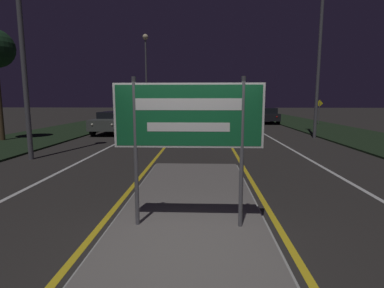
{
  "coord_description": "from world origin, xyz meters",
  "views": [
    {
      "loc": [
        0.25,
        -4.15,
        2.22
      ],
      "look_at": [
        0.0,
        2.19,
        1.27
      ],
      "focal_mm": 28.0,
      "sensor_mm": 36.0,
      "label": 1
    }
  ],
  "objects_px": {
    "car_receding_0": "(241,124)",
    "car_approaching_1": "(154,112)",
    "streetlight_left_far": "(146,62)",
    "warning_sign": "(319,110)",
    "streetlight_right_near": "(321,23)",
    "car_receding_2": "(248,112)",
    "car_approaching_0": "(114,121)",
    "car_receding_1": "(266,115)",
    "highway_sign": "(188,122)"
  },
  "relations": [
    {
      "from": "car_receding_0",
      "to": "car_approaching_0",
      "type": "relative_size",
      "value": 0.92
    },
    {
      "from": "car_approaching_0",
      "to": "car_receding_1",
      "type": "bearing_deg",
      "value": 36.28
    },
    {
      "from": "car_receding_2",
      "to": "car_approaching_0",
      "type": "relative_size",
      "value": 1.01
    },
    {
      "from": "car_receding_0",
      "to": "car_receding_2",
      "type": "xyz_separation_m",
      "value": [
        3.2,
        19.19,
        -0.02
      ]
    },
    {
      "from": "car_receding_0",
      "to": "car_approaching_1",
      "type": "distance_m",
      "value": 18.5
    },
    {
      "from": "highway_sign",
      "to": "car_approaching_0",
      "type": "relative_size",
      "value": 0.52
    },
    {
      "from": "streetlight_left_far",
      "to": "car_approaching_0",
      "type": "distance_m",
      "value": 14.9
    },
    {
      "from": "car_approaching_1",
      "to": "highway_sign",
      "type": "bearing_deg",
      "value": -79.51
    },
    {
      "from": "car_receding_0",
      "to": "car_receding_2",
      "type": "bearing_deg",
      "value": 80.54
    },
    {
      "from": "car_receding_0",
      "to": "car_approaching_0",
      "type": "xyz_separation_m",
      "value": [
        -8.17,
        1.84,
        0.02
      ]
    },
    {
      "from": "car_approaching_1",
      "to": "car_receding_0",
      "type": "bearing_deg",
      "value": -64.51
    },
    {
      "from": "streetlight_right_near",
      "to": "car_approaching_1",
      "type": "bearing_deg",
      "value": 125.63
    },
    {
      "from": "highway_sign",
      "to": "car_receding_2",
      "type": "height_order",
      "value": "highway_sign"
    },
    {
      "from": "car_receding_0",
      "to": "streetlight_right_near",
      "type": "bearing_deg",
      "value": -4.54
    },
    {
      "from": "car_receding_2",
      "to": "car_approaching_0",
      "type": "xyz_separation_m",
      "value": [
        -11.37,
        -17.36,
        0.04
      ]
    },
    {
      "from": "car_receding_1",
      "to": "warning_sign",
      "type": "bearing_deg",
      "value": -24.16
    },
    {
      "from": "streetlight_left_far",
      "to": "car_receding_1",
      "type": "distance_m",
      "value": 14.36
    },
    {
      "from": "warning_sign",
      "to": "car_approaching_0",
      "type": "bearing_deg",
      "value": -157.09
    },
    {
      "from": "streetlight_left_far",
      "to": "car_receding_2",
      "type": "bearing_deg",
      "value": 16.76
    },
    {
      "from": "car_approaching_0",
      "to": "car_approaching_1",
      "type": "relative_size",
      "value": 1.12
    },
    {
      "from": "streetlight_right_near",
      "to": "car_receding_2",
      "type": "distance_m",
      "value": 20.36
    },
    {
      "from": "highway_sign",
      "to": "car_receding_0",
      "type": "bearing_deg",
      "value": 79.39
    },
    {
      "from": "car_approaching_0",
      "to": "warning_sign",
      "type": "height_order",
      "value": "warning_sign"
    },
    {
      "from": "highway_sign",
      "to": "streetlight_left_far",
      "type": "bearing_deg",
      "value": 102.06
    },
    {
      "from": "car_receding_2",
      "to": "highway_sign",
      "type": "bearing_deg",
      "value": -99.93
    },
    {
      "from": "car_receding_1",
      "to": "streetlight_right_near",
      "type": "bearing_deg",
      "value": -86.53
    },
    {
      "from": "streetlight_left_far",
      "to": "warning_sign",
      "type": "height_order",
      "value": "streetlight_left_far"
    },
    {
      "from": "highway_sign",
      "to": "streetlight_right_near",
      "type": "height_order",
      "value": "streetlight_right_near"
    },
    {
      "from": "streetlight_left_far",
      "to": "car_approaching_1",
      "type": "relative_size",
      "value": 2.17
    },
    {
      "from": "streetlight_right_near",
      "to": "car_approaching_0",
      "type": "height_order",
      "value": "streetlight_right_near"
    },
    {
      "from": "highway_sign",
      "to": "car_receding_2",
      "type": "bearing_deg",
      "value": 80.07
    },
    {
      "from": "car_receding_2",
      "to": "car_approaching_1",
      "type": "bearing_deg",
      "value": -167.41
    },
    {
      "from": "warning_sign",
      "to": "streetlight_left_far",
      "type": "bearing_deg",
      "value": 156.7
    },
    {
      "from": "car_receding_1",
      "to": "car_receding_0",
      "type": "bearing_deg",
      "value": -108.93
    },
    {
      "from": "streetlight_left_far",
      "to": "warning_sign",
      "type": "relative_size",
      "value": 4.36
    },
    {
      "from": "streetlight_left_far",
      "to": "car_receding_1",
      "type": "bearing_deg",
      "value": -23.0
    },
    {
      "from": "car_receding_1",
      "to": "warning_sign",
      "type": "height_order",
      "value": "warning_sign"
    },
    {
      "from": "car_receding_2",
      "to": "warning_sign",
      "type": "xyz_separation_m",
      "value": [
        4.6,
        -10.61,
        0.63
      ]
    },
    {
      "from": "car_receding_0",
      "to": "warning_sign",
      "type": "bearing_deg",
      "value": 47.75
    },
    {
      "from": "car_receding_1",
      "to": "car_approaching_1",
      "type": "relative_size",
      "value": 0.96
    },
    {
      "from": "streetlight_left_far",
      "to": "streetlight_right_near",
      "type": "distance_m",
      "value": 20.5
    },
    {
      "from": "car_receding_2",
      "to": "streetlight_right_near",
      "type": "bearing_deg",
      "value": -86.93
    },
    {
      "from": "car_receding_1",
      "to": "car_receding_2",
      "type": "distance_m",
      "value": 8.73
    },
    {
      "from": "car_receding_0",
      "to": "car_receding_1",
      "type": "bearing_deg",
      "value": 71.07
    },
    {
      "from": "streetlight_right_near",
      "to": "car_receding_0",
      "type": "height_order",
      "value": "streetlight_right_near"
    },
    {
      "from": "car_approaching_0",
      "to": "car_receding_2",
      "type": "bearing_deg",
      "value": 56.76
    },
    {
      "from": "car_receding_2",
      "to": "warning_sign",
      "type": "bearing_deg",
      "value": -66.55
    },
    {
      "from": "streetlight_left_far",
      "to": "car_receding_0",
      "type": "height_order",
      "value": "streetlight_left_far"
    },
    {
      "from": "streetlight_left_far",
      "to": "highway_sign",
      "type": "bearing_deg",
      "value": -77.94
    },
    {
      "from": "car_receding_1",
      "to": "car_approaching_0",
      "type": "relative_size",
      "value": 0.86
    }
  ]
}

